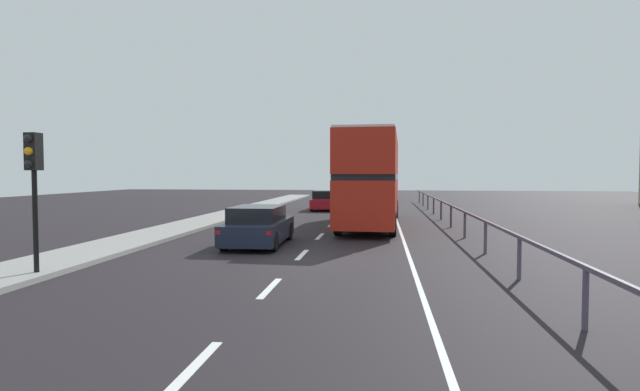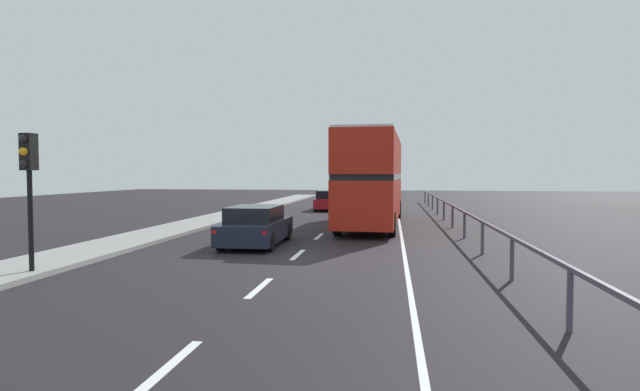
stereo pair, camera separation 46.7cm
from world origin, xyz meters
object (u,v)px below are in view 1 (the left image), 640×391
object	(u,v)px
hatchback_car_near	(258,226)
traffic_signal_pole	(33,168)
double_decker_bus_red	(372,177)
sedan_car_ahead	(325,200)

from	to	relation	value
hatchback_car_near	traffic_signal_pole	size ratio (longest dim) A/B	1.29
double_decker_bus_red	traffic_signal_pole	size ratio (longest dim) A/B	3.42
sedan_car_ahead	double_decker_bus_red	bearing A→B (deg)	-73.61
double_decker_bus_red	hatchback_car_near	distance (m)	8.33
hatchback_car_near	sedan_car_ahead	xyz separation A→B (m)	(0.46, 17.03, -0.02)
double_decker_bus_red	traffic_signal_pole	bearing A→B (deg)	-118.16
double_decker_bus_red	sedan_car_ahead	world-z (taller)	double_decker_bus_red
sedan_car_ahead	traffic_signal_pole	bearing A→B (deg)	-103.51
hatchback_car_near	double_decker_bus_red	bearing A→B (deg)	60.95
double_decker_bus_red	traffic_signal_pole	distance (m)	15.38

